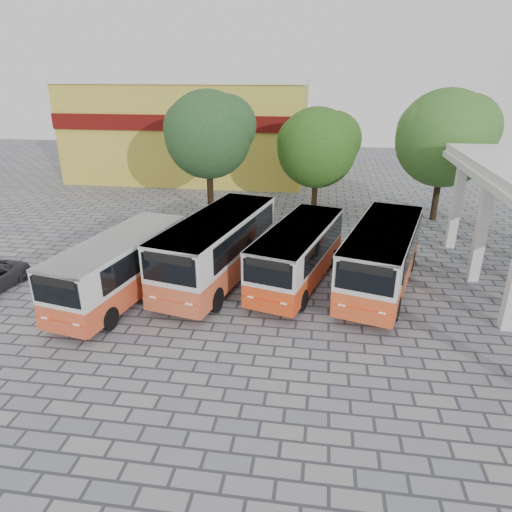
% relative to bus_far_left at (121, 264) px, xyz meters
% --- Properties ---
extents(ground, '(90.00, 90.00, 0.00)m').
position_rel_bus_far_left_xyz_m(ground, '(7.41, -2.13, -1.55)').
color(ground, slate).
rests_on(ground, ground).
extents(shophouse_block, '(20.40, 10.40, 8.30)m').
position_rel_bus_far_left_xyz_m(shophouse_block, '(-3.59, 23.86, 2.61)').
color(shophouse_block, gold).
rests_on(shophouse_block, ground).
extents(bus_far_left, '(3.65, 7.76, 2.67)m').
position_rel_bus_far_left_xyz_m(bus_far_left, '(0.00, 0.00, 0.00)').
color(bus_far_left, '#CC4924').
rests_on(bus_far_left, ground).
extents(bus_centre_left, '(4.28, 8.79, 3.02)m').
position_rel_bus_far_left_xyz_m(bus_centre_left, '(3.62, 2.28, 0.20)').
color(bus_centre_left, '#C7522E').
rests_on(bus_centre_left, ground).
extents(bus_centre_right, '(4.06, 7.80, 2.66)m').
position_rel_bus_far_left_xyz_m(bus_centre_right, '(7.23, 2.54, -0.01)').
color(bus_centre_right, red).
rests_on(bus_centre_right, ground).
extents(bus_far_right, '(4.43, 8.38, 2.85)m').
position_rel_bus_far_left_xyz_m(bus_far_right, '(10.87, 2.49, 0.10)').
color(bus_far_right, '#D44B1E').
rests_on(bus_far_right, ground).
extents(tree_left, '(5.66, 5.39, 8.02)m').
position_rel_bus_far_left_xyz_m(tree_left, '(1.08, 11.68, 3.95)').
color(tree_left, black).
rests_on(tree_left, ground).
extents(tree_middle, '(5.45, 5.19, 6.92)m').
position_rel_bus_far_left_xyz_m(tree_middle, '(7.72, 13.95, 2.94)').
color(tree_middle, '#402E1B').
rests_on(tree_middle, ground).
extents(tree_right, '(6.19, 5.89, 8.12)m').
position_rel_bus_far_left_xyz_m(tree_right, '(15.45, 13.30, 3.81)').
color(tree_right, black).
rests_on(tree_right, ground).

